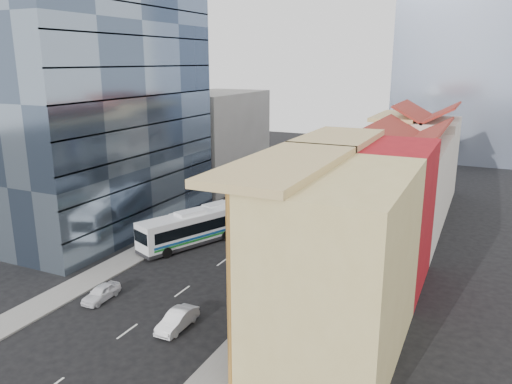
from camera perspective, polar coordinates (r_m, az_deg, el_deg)
The scene contains 15 objects.
ground at distance 37.15m, azimuth -15.50°, elevation -15.80°, with size 200.00×200.00×0.00m, color black.
sidewalk_right at distance 51.07m, azimuth 8.51°, elevation -6.61°, with size 3.00×90.00×0.15m, color slate.
sidewalk_left at distance 57.85m, azimuth -7.84°, elevation -3.99°, with size 3.00×90.00×0.15m, color slate.
shophouse_tan at distance 32.30m, azimuth 9.44°, elevation -8.33°, with size 8.00×14.00×12.00m, color #CFBA77.
shophouse_red at distance 43.32m, azimuth 13.84°, elevation -2.52°, with size 8.00×10.00×12.00m, color maroon.
shophouse_cream_near at distance 52.60m, azimuth 15.89°, elevation -0.74°, with size 8.00×9.00×10.00m, color beige.
shophouse_cream_mid at distance 61.25m, azimuth 17.32°, elevation 1.31°, with size 8.00×9.00×10.00m, color beige.
shophouse_cream_far at distance 71.36m, azimuth 18.59°, elevation 3.47°, with size 8.00×12.00×11.00m, color beige.
office_tower at distance 57.78m, azimuth -17.25°, elevation 10.60°, with size 12.00×26.00×30.00m, color #39475B.
office_block_far at distance 76.66m, azimuth -4.62°, elevation 6.07°, with size 10.00×18.00×14.00m, color gray.
bus_left_near at distance 51.98m, azimuth -7.43°, elevation -4.07°, with size 2.74×11.68×3.75m, color white, non-canonical shape.
bus_left_far at distance 55.22m, azimuth -4.56°, elevation -2.99°, with size 2.55×10.89×3.49m, color silver, non-canonical shape.
bus_right at distance 49.01m, azimuth 4.33°, elevation -5.11°, with size 2.81×11.99×3.85m, color silver, non-canonical shape.
sedan_left at distance 42.49m, azimuth -17.28°, elevation -10.93°, with size 1.45×3.60×1.22m, color white.
sedan_right at distance 37.16m, azimuth -8.99°, elevation -14.24°, with size 1.38×3.94×1.30m, color white.
Camera 1 is at (21.73, -23.73, 18.58)m, focal length 35.00 mm.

